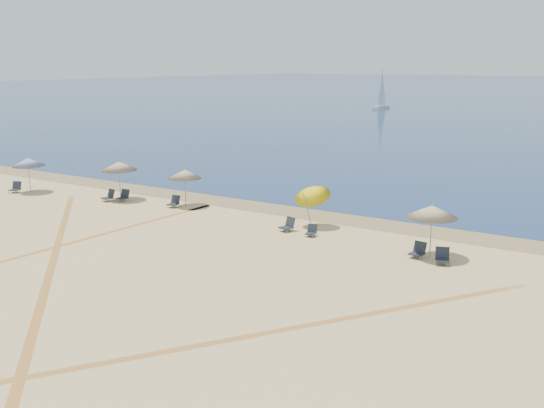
# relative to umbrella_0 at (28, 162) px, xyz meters

# --- Properties ---
(wet_sand) EXTENTS (500.00, 500.00, 0.00)m
(wet_sand) POSITION_rel_umbrella_0_xyz_m (18.95, 4.81, -2.06)
(wet_sand) COLOR olive
(wet_sand) RESTS_ON ground
(umbrella_0) EXTENTS (2.16, 2.17, 2.40)m
(umbrella_0) POSITION_rel_umbrella_0_xyz_m (0.00, 0.00, 0.00)
(umbrella_0) COLOR gray
(umbrella_0) RESTS_ON ground
(umbrella_1) EXTENTS (2.28, 2.29, 2.51)m
(umbrella_1) POSITION_rel_umbrella_0_xyz_m (6.92, 1.58, 0.11)
(umbrella_1) COLOR gray
(umbrella_1) RESTS_ON ground
(umbrella_2) EXTENTS (2.03, 2.03, 2.33)m
(umbrella_2) POSITION_rel_umbrella_0_xyz_m (11.64, 2.41, -0.07)
(umbrella_2) COLOR gray
(umbrella_2) RESTS_ON ground
(umbrella_3) EXTENTS (1.94, 1.99, 2.58)m
(umbrella_3) POSITION_rel_umbrella_0_xyz_m (20.58, 2.17, -0.17)
(umbrella_3) COLOR gray
(umbrella_3) RESTS_ON ground
(umbrella_4) EXTENTS (2.29, 2.29, 2.45)m
(umbrella_4) POSITION_rel_umbrella_0_xyz_m (27.74, 0.36, 0.05)
(umbrella_4) COLOR gray
(umbrella_4) RESTS_ON ground
(chair_0) EXTENTS (0.83, 0.89, 0.73)m
(chair_0) POSITION_rel_umbrella_0_xyz_m (-0.75, -0.61, -1.74)
(chair_0) COLOR black
(chair_0) RESTS_ON ground
(chair_1) EXTENTS (0.75, 0.83, 0.74)m
(chair_1) POSITION_rel_umbrella_0_xyz_m (6.62, 0.88, -1.73)
(chair_1) COLOR black
(chair_1) RESTS_ON ground
(chair_2) EXTENTS (0.67, 0.76, 0.74)m
(chair_2) POSITION_rel_umbrella_0_xyz_m (7.41, 1.36, -1.74)
(chair_2) COLOR black
(chair_2) RESTS_ON ground
(chair_3) EXTENTS (0.65, 0.74, 0.70)m
(chair_3) POSITION_rel_umbrella_0_xyz_m (11.25, 1.80, -1.75)
(chair_3) COLOR black
(chair_3) RESTS_ON ground
(chair_4) EXTENTS (0.78, 0.85, 0.72)m
(chair_4) POSITION_rel_umbrella_0_xyz_m (19.99, 0.74, -1.74)
(chair_4) COLOR black
(chair_4) RESTS_ON ground
(chair_5) EXTENTS (0.59, 0.66, 0.59)m
(chair_5) POSITION_rel_umbrella_0_xyz_m (21.52, 0.53, -1.80)
(chair_5) COLOR black
(chair_5) RESTS_ON ground
(chair_6) EXTENTS (0.68, 0.77, 0.71)m
(chair_6) POSITION_rel_umbrella_0_xyz_m (27.32, -0.02, -1.75)
(chair_6) COLOR black
(chair_6) RESTS_ON ground
(chair_7) EXTENTS (0.80, 0.86, 0.72)m
(chair_7) POSITION_rel_umbrella_0_xyz_m (28.54, -0.36, -1.74)
(chair_7) COLOR black
(chair_7) RESTS_ON ground
(sailboat_0) EXTENTS (1.48, 5.02, 7.40)m
(sailboat_0) POSITION_rel_umbrella_0_xyz_m (-11.73, 86.83, 0.18)
(sailboat_0) COLOR white
(sailboat_0) RESTS_ON ocean
(tire_tracks) EXTENTS (50.39, 44.26, 0.00)m
(tire_tracks) POSITION_rel_umbrella_0_xyz_m (16.74, -10.41, -2.06)
(tire_tracks) COLOR tan
(tire_tracks) RESTS_ON ground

